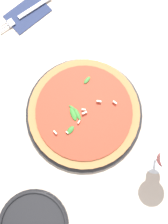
# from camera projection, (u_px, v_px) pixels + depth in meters

# --- Properties ---
(ground_plane) EXTENTS (6.00, 6.00, 0.00)m
(ground_plane) POSITION_uv_depth(u_px,v_px,m) (71.00, 109.00, 0.76)
(ground_plane) COLOR beige
(pizza_arugula_main) EXTENTS (0.34, 0.34, 0.05)m
(pizza_arugula_main) POSITION_uv_depth(u_px,v_px,m) (84.00, 113.00, 0.75)
(pizza_arugula_main) COLOR black
(pizza_arugula_main) RESTS_ON ground_plane
(napkin) EXTENTS (0.15, 0.11, 0.01)m
(napkin) POSITION_uv_depth(u_px,v_px,m) (27.00, 13.00, 0.82)
(napkin) COLOR navy
(napkin) RESTS_ON ground_plane
(fork) EXTENTS (0.19, 0.07, 0.00)m
(fork) POSITION_uv_depth(u_px,v_px,m) (25.00, 13.00, 0.82)
(fork) COLOR silver
(fork) RESTS_ON ground_plane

